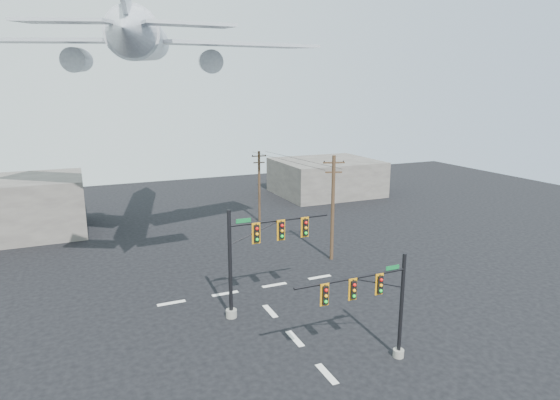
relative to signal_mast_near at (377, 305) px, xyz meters
name	(u,v)px	position (x,y,z in m)	size (l,w,h in m)	color
ground	(327,374)	(-2.87, 0.20, -3.55)	(120.00, 120.00, 0.00)	black
lane_markings	(286,329)	(-2.87, 5.54, -3.54)	(14.00, 21.20, 0.01)	white
signal_mast_near	(377,305)	(0.00, 0.00, 0.00)	(6.93, 0.68, 6.21)	gray
signal_mast_far	(256,254)	(-3.77, 8.39, 0.66)	(7.50, 0.82, 7.42)	gray
utility_pole_a	(333,206)	(6.12, 15.53, 1.37)	(1.82, 0.73, 9.41)	#432F1D
utility_pole_b	(259,185)	(4.67, 29.83, 0.75)	(1.66, 0.35, 8.22)	#432F1D
power_lines	(291,159)	(5.40, 22.68, 4.63)	(3.05, 14.30, 0.03)	black
airliner	(145,40)	(-8.35, 20.98, 15.19)	(28.13, 30.05, 8.04)	silver
building_right	(326,177)	(19.13, 40.20, -1.05)	(14.00, 12.00, 5.00)	slate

